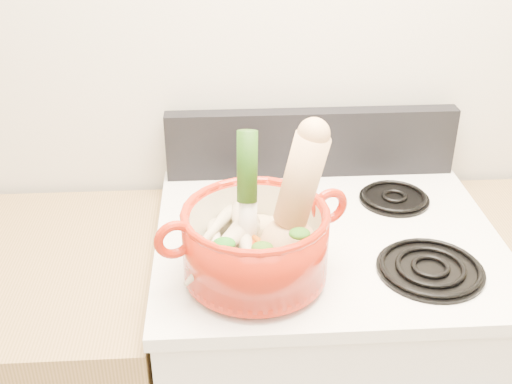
{
  "coord_description": "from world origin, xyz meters",
  "views": [
    {
      "loc": [
        -0.24,
        0.17,
        1.74
      ],
      "look_at": [
        -0.18,
        1.22,
        1.17
      ],
      "focal_mm": 45.0,
      "sensor_mm": 36.0,
      "label": 1
    }
  ],
  "objects": [
    {
      "name": "carrot_0",
      "position": [
        -0.19,
        1.18,
        1.02
      ],
      "size": [
        0.06,
        0.16,
        0.04
      ],
      "primitive_type": "cone",
      "rotation": [
        1.66,
        0.0,
        0.19
      ],
      "color": "#BE4809",
      "rests_on": "dutch_oven"
    },
    {
      "name": "carrot_1",
      "position": [
        -0.21,
        1.2,
        1.02
      ],
      "size": [
        0.1,
        0.15,
        0.05
      ],
      "primitive_type": "cone",
      "rotation": [
        1.66,
        0.0,
        -0.46
      ],
      "color": "#DD4F0B",
      "rests_on": "dutch_oven"
    },
    {
      "name": "burner_front_right",
      "position": [
        0.19,
        1.24,
        0.96
      ],
      "size": [
        0.22,
        0.22,
        0.02
      ],
      "primitive_type": "cylinder",
      "color": "black",
      "rests_on": "cooktop"
    },
    {
      "name": "parsnip_4",
      "position": [
        -0.25,
        1.31,
        1.04
      ],
      "size": [
        0.14,
        0.19,
        0.06
      ],
      "primitive_type": "cone",
      "rotation": [
        1.66,
        0.0,
        -0.55
      ],
      "color": "beige",
      "rests_on": "dutch_oven"
    },
    {
      "name": "ginger",
      "position": [
        -0.16,
        1.33,
        1.02
      ],
      "size": [
        0.1,
        0.08,
        0.05
      ],
      "primitive_type": "ellipsoid",
      "rotation": [
        0.0,
        0.0,
        0.27
      ],
      "color": "tan",
      "rests_on": "dutch_oven"
    },
    {
      "name": "parsnip_1",
      "position": [
        -0.25,
        1.23,
        1.03
      ],
      "size": [
        0.17,
        0.21,
        0.07
      ],
      "primitive_type": "cone",
      "rotation": [
        1.66,
        0.0,
        -0.64
      ],
      "color": "beige",
      "rests_on": "dutch_oven"
    },
    {
      "name": "cooktop",
      "position": [
        0.0,
        1.4,
        0.93
      ],
      "size": [
        0.78,
        0.67,
        0.03
      ],
      "primitive_type": "cube",
      "color": "white",
      "rests_on": "stove_body"
    },
    {
      "name": "parsnip_3",
      "position": [
        -0.24,
        1.24,
        1.04
      ],
      "size": [
        0.16,
        0.15,
        0.06
      ],
      "primitive_type": "cone",
      "rotation": [
        1.66,
        0.0,
        -0.82
      ],
      "color": "beige",
      "rests_on": "dutch_oven"
    },
    {
      "name": "control_backsplash",
      "position": [
        0.0,
        1.7,
        1.04
      ],
      "size": [
        0.76,
        0.05,
        0.18
      ],
      "primitive_type": "cube",
      "color": "black",
      "rests_on": "cooktop"
    },
    {
      "name": "leek",
      "position": [
        -0.19,
        1.28,
        1.13
      ],
      "size": [
        0.05,
        0.09,
        0.27
      ],
      "primitive_type": "cylinder",
      "rotation": [
        -0.17,
        0.0,
        -0.12
      ],
      "color": "beige",
      "rests_on": "dutch_oven"
    },
    {
      "name": "parsnip_0",
      "position": [
        -0.25,
        1.28,
        1.02
      ],
      "size": [
        0.06,
        0.2,
        0.05
      ],
      "primitive_type": "cone",
      "rotation": [
        1.66,
        0.0,
        0.14
      ],
      "color": "#EFE4C2",
      "rests_on": "dutch_oven"
    },
    {
      "name": "burner_front_left",
      "position": [
        -0.19,
        1.24,
        0.96
      ],
      "size": [
        0.22,
        0.22,
        0.02
      ],
      "primitive_type": "cylinder",
      "color": "black",
      "rests_on": "cooktop"
    },
    {
      "name": "wall_back",
      "position": [
        0.0,
        1.75,
        1.3
      ],
      "size": [
        3.5,
        0.02,
        2.6
      ],
      "primitive_type": "cube",
      "color": "beige",
      "rests_on": "floor"
    },
    {
      "name": "pot_handle_left",
      "position": [
        -0.33,
        1.18,
        1.09
      ],
      "size": [
        0.08,
        0.04,
        0.08
      ],
      "primitive_type": "torus",
      "rotation": [
        1.57,
        0.0,
        0.33
      ],
      "color": "#A61C0A",
      "rests_on": "dutch_oven"
    },
    {
      "name": "parsnip_2",
      "position": [
        -0.19,
        1.26,
        1.04
      ],
      "size": [
        0.06,
        0.22,
        0.06
      ],
      "primitive_type": "cone",
      "rotation": [
        1.66,
        0.0,
        0.09
      ],
      "color": "#F0E2C3",
      "rests_on": "dutch_oven"
    },
    {
      "name": "burner_back_right",
      "position": [
        0.19,
        1.54,
        0.96
      ],
      "size": [
        0.17,
        0.17,
        0.02
      ],
      "primitive_type": "cylinder",
      "color": "black",
      "rests_on": "cooktop"
    },
    {
      "name": "dutch_oven",
      "position": [
        -0.18,
        1.24,
        1.04
      ],
      "size": [
        0.37,
        0.37,
        0.14
      ],
      "primitive_type": "cylinder",
      "rotation": [
        0.0,
        0.0,
        0.33
      ],
      "color": "#A61C0A",
      "rests_on": "burner_front_left"
    },
    {
      "name": "carrot_2",
      "position": [
        -0.15,
        1.22,
        1.03
      ],
      "size": [
        0.12,
        0.15,
        0.05
      ],
      "primitive_type": "cone",
      "rotation": [
        1.66,
        0.0,
        0.62
      ],
      "color": "#C05209",
      "rests_on": "dutch_oven"
    },
    {
      "name": "squash",
      "position": [
        -0.11,
        1.22,
        1.14
      ],
      "size": [
        0.2,
        0.17,
        0.3
      ],
      "primitive_type": null,
      "rotation": [
        0.0,
        0.21,
        -0.33
      ],
      "color": "#E3A974",
      "rests_on": "dutch_oven"
    },
    {
      "name": "pot_handle_right",
      "position": [
        -0.02,
        1.29,
        1.09
      ],
      "size": [
        0.08,
        0.04,
        0.08
      ],
      "primitive_type": "torus",
      "rotation": [
        1.57,
        0.0,
        0.33
      ],
      "color": "#A61C0A",
      "rests_on": "dutch_oven"
    },
    {
      "name": "burner_back_left",
      "position": [
        -0.19,
        1.54,
        0.96
      ],
      "size": [
        0.17,
        0.17,
        0.02
      ],
      "primitive_type": "cylinder",
      "color": "black",
      "rests_on": "cooktop"
    }
  ]
}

